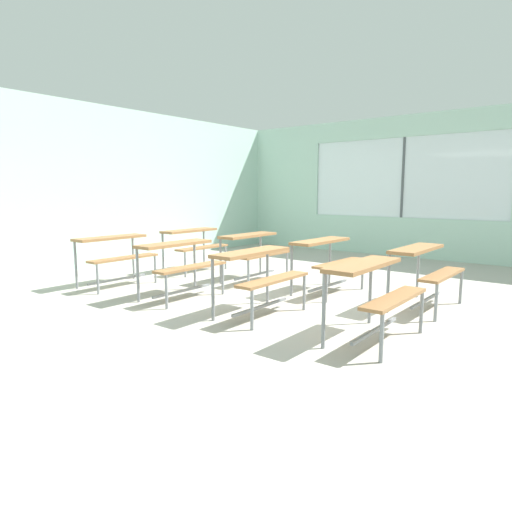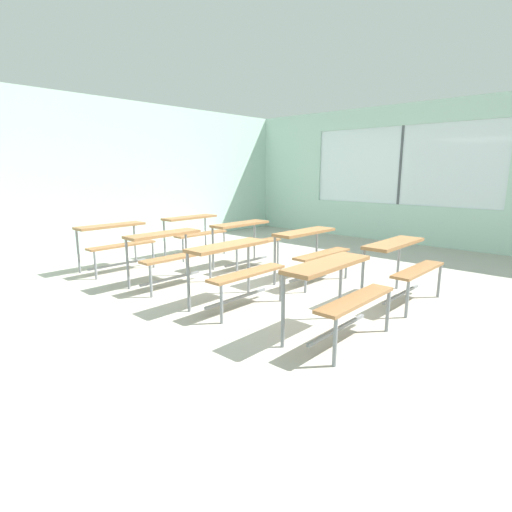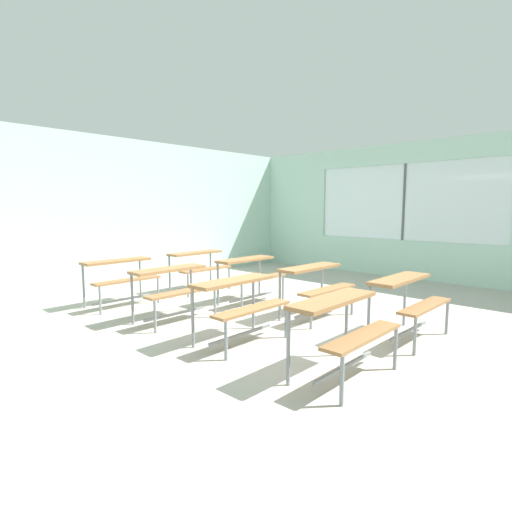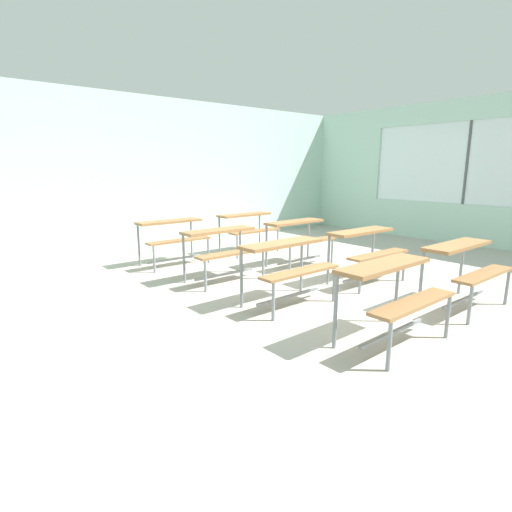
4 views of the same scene
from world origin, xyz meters
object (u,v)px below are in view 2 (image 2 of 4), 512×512
(desk_bench_r1c0, at_px, (235,260))
(desk_bench_r2c1, at_px, (245,234))
(desk_bench_r0c0, at_px, (337,282))
(desk_bench_r1c1, at_px, (311,244))
(desk_bench_r0c1, at_px, (402,257))
(desk_bench_r3c1, at_px, (194,226))
(desk_bench_r3c0, at_px, (115,236))
(desk_bench_r2c0, at_px, (168,246))

(desk_bench_r1c0, relative_size, desk_bench_r2c1, 1.00)
(desk_bench_r0c0, distance_m, desk_bench_r1c1, 2.04)
(desk_bench_r0c0, xyz_separation_m, desk_bench_r1c1, (1.51, 1.37, 0.00))
(desk_bench_r1c1, height_order, desk_bench_r2c1, same)
(desk_bench_r1c1, bearing_deg, desk_bench_r0c1, -88.61)
(desk_bench_r3c1, bearing_deg, desk_bench_r1c1, -90.77)
(desk_bench_r1c1, distance_m, desk_bench_r3c0, 3.14)
(desk_bench_r0c1, relative_size, desk_bench_r3c1, 0.99)
(desk_bench_r1c0, height_order, desk_bench_r2c0, same)
(desk_bench_r2c0, distance_m, desk_bench_r3c1, 2.01)
(desk_bench_r3c0, bearing_deg, desk_bench_r3c1, -1.12)
(desk_bench_r0c1, height_order, desk_bench_r2c0, same)
(desk_bench_r0c1, bearing_deg, desk_bench_r2c0, 119.25)
(desk_bench_r3c0, bearing_deg, desk_bench_r1c1, -59.92)
(desk_bench_r0c1, relative_size, desk_bench_r1c1, 0.99)
(desk_bench_r0c0, height_order, desk_bench_r3c1, same)
(desk_bench_r0c0, distance_m, desk_bench_r3c0, 4.07)
(desk_bench_r0c0, xyz_separation_m, desk_bench_r2c0, (-0.00, 2.72, 0.00))
(desk_bench_r0c0, xyz_separation_m, desk_bench_r0c1, (1.51, 0.02, 0.00))
(desk_bench_r0c0, xyz_separation_m, desk_bench_r3c0, (-0.09, 4.07, 0.00))
(desk_bench_r1c1, xyz_separation_m, desk_bench_r3c1, (-0.00, 2.69, 0.00))
(desk_bench_r0c0, height_order, desk_bench_r1c0, same)
(desk_bench_r0c1, distance_m, desk_bench_r1c0, 2.04)
(desk_bench_r0c0, xyz_separation_m, desk_bench_r3c1, (1.51, 4.05, 0.00))
(desk_bench_r0c0, distance_m, desk_bench_r2c0, 2.72)
(desk_bench_r3c1, bearing_deg, desk_bench_r3c0, 178.48)
(desk_bench_r1c0, bearing_deg, desk_bench_r2c0, 89.73)
(desk_bench_r1c0, xyz_separation_m, desk_bench_r2c0, (-0.01, 1.33, 0.00))
(desk_bench_r2c0, relative_size, desk_bench_r3c0, 1.00)
(desk_bench_r0c1, bearing_deg, desk_bench_r2c1, 90.22)
(desk_bench_r2c1, bearing_deg, desk_bench_r3c0, 138.27)
(desk_bench_r0c0, bearing_deg, desk_bench_r1c1, 41.64)
(desk_bench_r1c0, bearing_deg, desk_bench_r3c0, 91.34)
(desk_bench_r2c0, bearing_deg, desk_bench_r0c0, -90.29)
(desk_bench_r0c0, relative_size, desk_bench_r1c0, 1.00)
(desk_bench_r0c0, bearing_deg, desk_bench_r0c1, 0.09)
(desk_bench_r0c0, distance_m, desk_bench_r3c1, 4.33)
(desk_bench_r1c0, relative_size, desk_bench_r1c1, 0.99)
(desk_bench_r1c0, distance_m, desk_bench_r3c0, 2.68)
(desk_bench_r0c1, relative_size, desk_bench_r2c0, 1.00)
(desk_bench_r2c1, relative_size, desk_bench_r3c1, 1.00)
(desk_bench_r1c0, distance_m, desk_bench_r2c0, 1.33)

